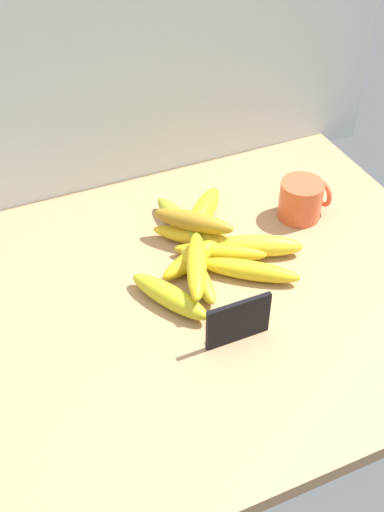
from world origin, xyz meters
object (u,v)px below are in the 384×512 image
object	(u,v)px
banana_9	(193,221)
banana_7	(182,223)
banana_1	(170,296)
banana_10	(197,265)
chalkboard_sign	(238,322)
banana_8	(220,252)
banana_3	(248,269)
banana_0	(259,245)
banana_6	(203,212)
banana_4	(196,257)
banana_5	(198,274)
banana_2	(202,239)
coffee_mug	(302,200)

from	to	relation	value
banana_9	banana_7	bearing A→B (deg)	97.33
banana_1	banana_10	bearing A→B (deg)	20.30
chalkboard_sign	banana_1	bearing A→B (deg)	121.33
banana_8	banana_10	bearing A→B (deg)	-144.68
banana_3	banana_8	distance (cm)	6.76
banana_9	chalkboard_sign	bearing A→B (deg)	-97.34
chalkboard_sign	banana_7	distance (cm)	29.34
banana_0	banana_6	xyz separation A→B (cm)	(-5.28, 13.58, 0.02)
banana_4	banana_8	distance (cm)	4.80
banana_4	banana_6	world-z (taller)	banana_6
banana_5	banana_10	distance (cm)	3.63
banana_4	banana_5	bearing A→B (deg)	-110.18
banana_8	banana_5	bearing A→B (deg)	-148.40
chalkboard_sign	banana_8	distance (cm)	19.77
chalkboard_sign	banana_10	bearing A→B (deg)	94.56
banana_5	banana_9	xyz separation A→B (cm)	(3.61, 10.12, 3.52)
chalkboard_sign	banana_5	size ratio (longest dim) A/B	0.72
banana_9	banana_10	world-z (taller)	banana_9
banana_5	banana_8	world-z (taller)	banana_5
banana_2	banana_10	xyz separation A→B (cm)	(-5.49, -9.75, 3.40)
banana_4	banana_8	size ratio (longest dim) A/B	0.94
banana_7	banana_9	size ratio (longest dim) A/B	1.14
banana_7	banana_9	world-z (taller)	banana_9
banana_5	banana_7	bearing A→B (deg)	77.96
banana_10	banana_2	bearing A→B (deg)	60.63
chalkboard_sign	banana_7	xyz separation A→B (cm)	(2.67, 29.16, -1.87)
coffee_mug	banana_9	size ratio (longest dim) A/B	0.64
banana_6	banana_3	bearing A→B (deg)	-88.18
banana_5	chalkboard_sign	bearing A→B (deg)	-88.47
banana_4	banana_6	xyz separation A→B (cm)	(6.65, 11.54, 0.23)
banana_1	banana_7	world-z (taller)	same
banana_8	coffee_mug	bearing A→B (deg)	14.88
banana_3	banana_6	world-z (taller)	banana_6
coffee_mug	banana_5	world-z (taller)	coffee_mug
banana_5	coffee_mug	bearing A→B (deg)	19.23
banana_5	banana_4	bearing A→B (deg)	69.82
banana_0	banana_7	size ratio (longest dim) A/B	0.92
banana_4	banana_9	world-z (taller)	banana_9
chalkboard_sign	banana_9	bearing A→B (deg)	82.66
banana_4	banana_1	bearing A→B (deg)	-137.33
banana_6	banana_7	distance (cm)	5.37
banana_0	banana_6	bearing A→B (deg)	111.25
coffee_mug	banana_5	distance (cm)	28.37
banana_10	chalkboard_sign	bearing A→B (deg)	-85.44
chalkboard_sign	banana_0	bearing A→B (deg)	52.42
chalkboard_sign	banana_6	xyz separation A→B (cm)	(7.83, 30.63, -1.78)
banana_2	banana_6	size ratio (longest dim) A/B	1.21
banana_3	banana_9	distance (cm)	13.97
coffee_mug	banana_3	distance (cm)	21.49
banana_2	banana_5	size ratio (longest dim) A/B	1.29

